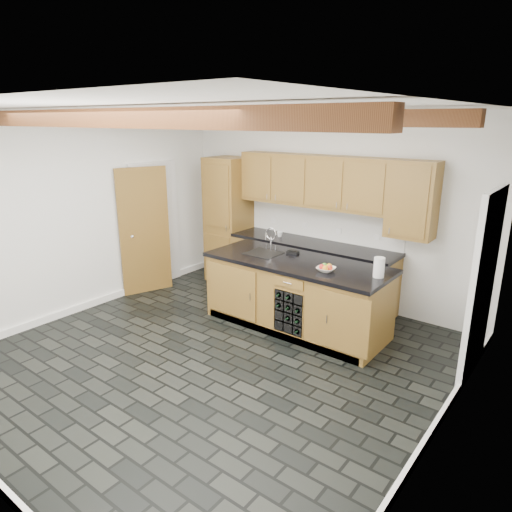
% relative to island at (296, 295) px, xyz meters
% --- Properties ---
extents(ground, '(5.00, 5.00, 0.00)m').
position_rel_island_xyz_m(ground, '(-0.31, -1.28, -0.46)').
color(ground, black).
rests_on(ground, ground).
extents(room_shell, '(5.01, 5.00, 5.00)m').
position_rel_island_xyz_m(room_shell, '(-0.39, -0.75, 1.06)').
color(room_shell, white).
rests_on(room_shell, ground).
extents(back_cabinetry, '(3.65, 0.62, 2.20)m').
position_rel_island_xyz_m(back_cabinetry, '(-0.68, 0.95, 0.51)').
color(back_cabinetry, olive).
rests_on(back_cabinetry, ground).
extents(island, '(2.48, 0.96, 0.93)m').
position_rel_island_xyz_m(island, '(0.00, 0.00, 0.00)').
color(island, olive).
rests_on(island, ground).
extents(faucet, '(0.45, 0.40, 0.34)m').
position_rel_island_xyz_m(faucet, '(-0.56, 0.05, 0.50)').
color(faucet, black).
rests_on(faucet, island).
extents(kitchen_scale, '(0.17, 0.11, 0.05)m').
position_rel_island_xyz_m(kitchen_scale, '(-0.23, 0.26, 0.49)').
color(kitchen_scale, black).
rests_on(kitchen_scale, island).
extents(fruit_bowl, '(0.24, 0.24, 0.05)m').
position_rel_island_xyz_m(fruit_bowl, '(0.51, -0.14, 0.49)').
color(fruit_bowl, white).
rests_on(fruit_bowl, island).
extents(fruit_cluster, '(0.16, 0.17, 0.07)m').
position_rel_island_xyz_m(fruit_cluster, '(0.51, -0.14, 0.52)').
color(fruit_cluster, red).
rests_on(fruit_cluster, fruit_bowl).
extents(paper_towel, '(0.13, 0.13, 0.24)m').
position_rel_island_xyz_m(paper_towel, '(1.09, 0.05, 0.58)').
color(paper_towel, white).
rests_on(paper_towel, island).
extents(mug, '(0.11, 0.11, 0.08)m').
position_rel_island_xyz_m(mug, '(-0.90, 0.91, 0.50)').
color(mug, white).
rests_on(mug, back_cabinetry).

